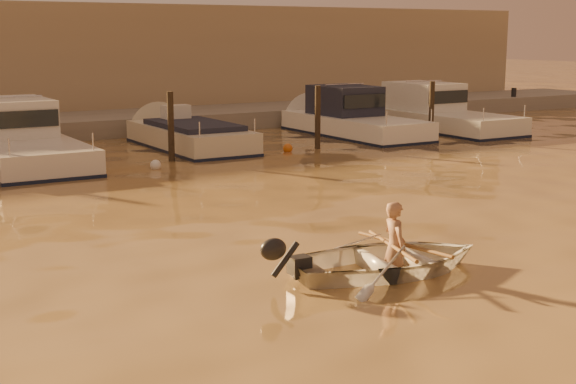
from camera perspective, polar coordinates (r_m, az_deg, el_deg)
ground_plane at (r=12.27m, az=18.67°, el=-6.45°), size 160.00×160.00×0.00m
dinghy at (r=12.39m, az=7.16°, el=-4.79°), size 3.41×2.67×0.64m
person at (r=12.38m, az=7.59°, el=-3.86°), size 0.41×0.56×1.40m
outboard_motor at (r=11.73m, az=0.74°, el=-5.23°), size 0.95×0.53×0.70m
oar_port at (r=12.45m, az=8.19°, el=-3.70°), size 0.18×2.10×0.13m
oar_starboard at (r=12.35m, az=7.39°, el=-3.80°), size 0.73×2.01×0.13m
moored_boat_2 at (r=24.21m, az=-18.62°, el=3.54°), size 2.57×8.51×1.75m
moored_boat_3 at (r=25.91m, az=-6.96°, el=3.61°), size 2.24×6.40×0.95m
moored_boat_4 at (r=29.06m, az=4.75°, el=5.26°), size 2.35×7.20×1.75m
moored_boat_5 at (r=31.42m, az=10.45°, el=5.56°), size 2.47×8.20×1.75m
piling_2 at (r=23.21m, az=-8.32°, el=4.39°), size 0.18×0.18×2.20m
piling_3 at (r=25.53m, az=2.12°, el=5.10°), size 0.18×0.18×2.20m
piling_4 at (r=28.35m, az=10.16°, el=5.54°), size 0.18×0.18×2.20m
fender_c at (r=22.03m, az=-9.40°, el=1.89°), size 0.30×0.30×0.30m
fender_d at (r=24.99m, az=-0.02°, el=3.13°), size 0.30×0.30×0.30m
fender_e at (r=26.69m, az=6.69°, el=3.57°), size 0.30×0.30×0.30m
quay at (r=30.56m, az=-13.53°, el=4.38°), size 52.00×4.00×1.00m
waterfront_building at (r=35.68m, az=-16.39°, el=8.80°), size 46.00×7.00×4.80m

